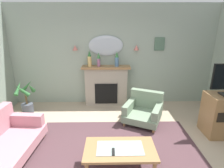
{
  "coord_description": "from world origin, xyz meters",
  "views": [
    {
      "loc": [
        -0.09,
        -2.45,
        2.24
      ],
      "look_at": [
        -0.03,
        1.45,
        0.96
      ],
      "focal_mm": 28.75,
      "sensor_mm": 36.0,
      "label": 1
    }
  ],
  "objects_px": {
    "wall_sconce_right": "(136,48)",
    "mantel_vase_centre": "(90,59)",
    "mantel_vase_left": "(117,59)",
    "coffee_table": "(120,151)",
    "potted_plant_tall_palm": "(26,99)",
    "tv_remote": "(113,152)",
    "fireplace": "(106,86)",
    "framed_picture": "(159,44)",
    "armchair_beside_couch": "(144,109)",
    "wall_sconce_left": "(75,48)",
    "mantel_vase_right": "(99,59)",
    "wall_mirror": "(106,46)"
  },
  "relations": [
    {
      "from": "wall_mirror",
      "to": "coffee_table",
      "type": "relative_size",
      "value": 0.87
    },
    {
      "from": "wall_sconce_left",
      "to": "potted_plant_tall_palm",
      "type": "height_order",
      "value": "wall_sconce_left"
    },
    {
      "from": "fireplace",
      "to": "armchair_beside_couch",
      "type": "xyz_separation_m",
      "value": [
        0.93,
        -1.01,
        -0.27
      ]
    },
    {
      "from": "mantel_vase_left",
      "to": "mantel_vase_right",
      "type": "bearing_deg",
      "value": 180.0
    },
    {
      "from": "mantel_vase_centre",
      "to": "tv_remote",
      "type": "xyz_separation_m",
      "value": [
        0.6,
        -2.69,
        -0.92
      ]
    },
    {
      "from": "potted_plant_tall_palm",
      "to": "mantel_vase_centre",
      "type": "bearing_deg",
      "value": 16.7
    },
    {
      "from": "wall_mirror",
      "to": "mantel_vase_centre",
      "type": "bearing_deg",
      "value": -159.3
    },
    {
      "from": "armchair_beside_couch",
      "to": "potted_plant_tall_palm",
      "type": "distance_m",
      "value": 3.07
    },
    {
      "from": "wall_sconce_right",
      "to": "mantel_vase_centre",
      "type": "bearing_deg",
      "value": -174.73
    },
    {
      "from": "armchair_beside_couch",
      "to": "potted_plant_tall_palm",
      "type": "relative_size",
      "value": 1.22
    },
    {
      "from": "mantel_vase_right",
      "to": "framed_picture",
      "type": "bearing_deg",
      "value": 6.04
    },
    {
      "from": "mantel_vase_centre",
      "to": "mantel_vase_left",
      "type": "xyz_separation_m",
      "value": [
        0.75,
        -0.0,
        -0.01
      ]
    },
    {
      "from": "wall_sconce_right",
      "to": "potted_plant_tall_palm",
      "type": "relative_size",
      "value": 0.16
    },
    {
      "from": "mantel_vase_right",
      "to": "mantel_vase_left",
      "type": "distance_m",
      "value": 0.5
    },
    {
      "from": "mantel_vase_centre",
      "to": "potted_plant_tall_palm",
      "type": "xyz_separation_m",
      "value": [
        -1.66,
        -0.5,
        -0.97
      ]
    },
    {
      "from": "mantel_vase_centre",
      "to": "wall_sconce_right",
      "type": "height_order",
      "value": "wall_sconce_right"
    },
    {
      "from": "tv_remote",
      "to": "potted_plant_tall_palm",
      "type": "height_order",
      "value": "potted_plant_tall_palm"
    },
    {
      "from": "coffee_table",
      "to": "potted_plant_tall_palm",
      "type": "relative_size",
      "value": 1.24
    },
    {
      "from": "wall_sconce_right",
      "to": "framed_picture",
      "type": "relative_size",
      "value": 0.39
    },
    {
      "from": "mantel_vase_right",
      "to": "wall_sconce_left",
      "type": "distance_m",
      "value": 0.73
    },
    {
      "from": "tv_remote",
      "to": "mantel_vase_centre",
      "type": "bearing_deg",
      "value": 102.52
    },
    {
      "from": "wall_sconce_right",
      "to": "potted_plant_tall_palm",
      "type": "bearing_deg",
      "value": -168.21
    },
    {
      "from": "tv_remote",
      "to": "armchair_beside_couch",
      "type": "height_order",
      "value": "armchair_beside_couch"
    },
    {
      "from": "fireplace",
      "to": "tv_remote",
      "type": "bearing_deg",
      "value": -86.9
    },
    {
      "from": "wall_sconce_left",
      "to": "armchair_beside_couch",
      "type": "xyz_separation_m",
      "value": [
        1.78,
        -1.1,
        -1.35
      ]
    },
    {
      "from": "wall_mirror",
      "to": "armchair_beside_couch",
      "type": "xyz_separation_m",
      "value": [
        0.93,
        -1.15,
        -1.4
      ]
    },
    {
      "from": "mantel_vase_left",
      "to": "framed_picture",
      "type": "bearing_deg",
      "value": 8.53
    },
    {
      "from": "fireplace",
      "to": "wall_mirror",
      "type": "distance_m",
      "value": 1.15
    },
    {
      "from": "mantel_vase_left",
      "to": "fireplace",
      "type": "bearing_deg",
      "value": 174.61
    },
    {
      "from": "wall_sconce_left",
      "to": "tv_remote",
      "type": "bearing_deg",
      "value": -70.45
    },
    {
      "from": "mantel_vase_centre",
      "to": "wall_sconce_left",
      "type": "height_order",
      "value": "wall_sconce_left"
    },
    {
      "from": "tv_remote",
      "to": "potted_plant_tall_palm",
      "type": "xyz_separation_m",
      "value": [
        -2.25,
        2.19,
        -0.05
      ]
    },
    {
      "from": "wall_mirror",
      "to": "tv_remote",
      "type": "relative_size",
      "value": 6.0
    },
    {
      "from": "fireplace",
      "to": "wall_sconce_right",
      "type": "bearing_deg",
      "value": 6.16
    },
    {
      "from": "mantel_vase_left",
      "to": "framed_picture",
      "type": "height_order",
      "value": "framed_picture"
    },
    {
      "from": "wall_sconce_right",
      "to": "coffee_table",
      "type": "xyz_separation_m",
      "value": [
        -0.6,
        -2.71,
        -1.28
      ]
    },
    {
      "from": "fireplace",
      "to": "wall_sconce_right",
      "type": "relative_size",
      "value": 9.71
    },
    {
      "from": "mantel_vase_right",
      "to": "tv_remote",
      "type": "distance_m",
      "value": 2.86
    },
    {
      "from": "tv_remote",
      "to": "armchair_beside_couch",
      "type": "bearing_deg",
      "value": 65.49
    },
    {
      "from": "framed_picture",
      "to": "armchair_beside_couch",
      "type": "xyz_separation_m",
      "value": [
        -0.57,
        -1.16,
        -1.44
      ]
    },
    {
      "from": "mantel_vase_centre",
      "to": "mantel_vase_left",
      "type": "relative_size",
      "value": 1.06
    },
    {
      "from": "coffee_table",
      "to": "wall_sconce_left",
      "type": "bearing_deg",
      "value": 112.1
    },
    {
      "from": "coffee_table",
      "to": "tv_remote",
      "type": "height_order",
      "value": "tv_remote"
    },
    {
      "from": "mantel_vase_centre",
      "to": "potted_plant_tall_palm",
      "type": "height_order",
      "value": "mantel_vase_centre"
    },
    {
      "from": "fireplace",
      "to": "wall_mirror",
      "type": "height_order",
      "value": "wall_mirror"
    },
    {
      "from": "framed_picture",
      "to": "coffee_table",
      "type": "relative_size",
      "value": 0.33
    },
    {
      "from": "mantel_vase_left",
      "to": "wall_sconce_left",
      "type": "bearing_deg",
      "value": 174.04
    },
    {
      "from": "framed_picture",
      "to": "mantel_vase_left",
      "type": "bearing_deg",
      "value": -171.47
    },
    {
      "from": "wall_sconce_right",
      "to": "armchair_beside_couch",
      "type": "xyz_separation_m",
      "value": [
        0.08,
        -1.1,
        -1.35
      ]
    },
    {
      "from": "fireplace",
      "to": "coffee_table",
      "type": "height_order",
      "value": "fireplace"
    }
  ]
}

